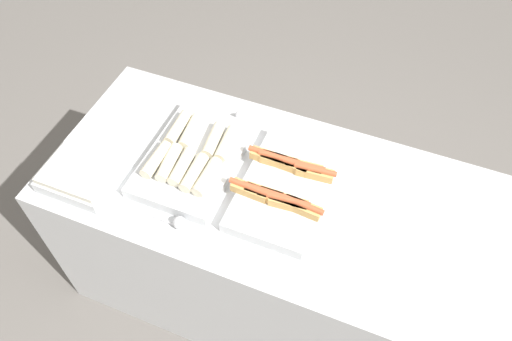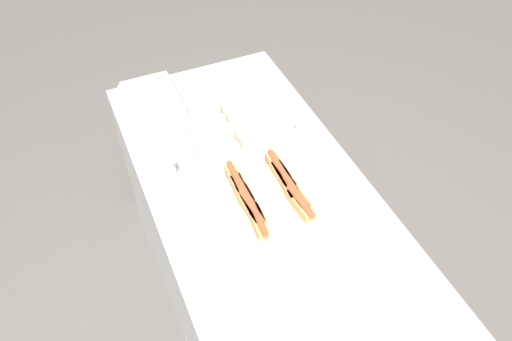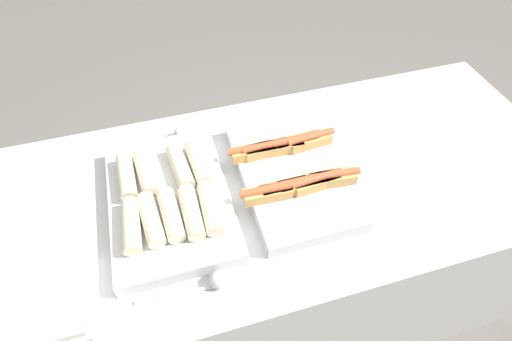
{
  "view_description": "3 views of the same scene",
  "coord_description": "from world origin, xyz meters",
  "px_view_note": "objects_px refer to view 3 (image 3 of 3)",
  "views": [
    {
      "loc": [
        0.32,
        -1.08,
        2.45
      ],
      "look_at": [
        -0.12,
        0.0,
        0.96
      ],
      "focal_mm": 35.0,
      "sensor_mm": 36.0,
      "label": 1
    },
    {
      "loc": [
        1.07,
        -0.52,
        2.33
      ],
      "look_at": [
        -0.12,
        0.0,
        0.96
      ],
      "focal_mm": 35.0,
      "sensor_mm": 36.0,
      "label": 2
    },
    {
      "loc": [
        -0.34,
        -0.76,
        1.87
      ],
      "look_at": [
        -0.12,
        0.0,
        0.96
      ],
      "focal_mm": 28.0,
      "sensor_mm": 36.0,
      "label": 3
    }
  ],
  "objects_px": {
    "serving_spoon_near": "(212,282)",
    "serving_spoon_far": "(176,135)",
    "tray_wraps": "(169,199)",
    "tray_side_front": "(33,308)",
    "tray_hotdogs": "(290,172)"
  },
  "relations": [
    {
      "from": "serving_spoon_near",
      "to": "serving_spoon_far",
      "type": "relative_size",
      "value": 1.05
    },
    {
      "from": "serving_spoon_far",
      "to": "tray_wraps",
      "type": "bearing_deg",
      "value": -102.41
    },
    {
      "from": "tray_side_front",
      "to": "serving_spoon_near",
      "type": "height_order",
      "value": "tray_side_front"
    },
    {
      "from": "tray_side_front",
      "to": "serving_spoon_far",
      "type": "distance_m",
      "value": 0.68
    },
    {
      "from": "tray_wraps",
      "to": "serving_spoon_near",
      "type": "relative_size",
      "value": 2.1
    },
    {
      "from": "tray_hotdogs",
      "to": "serving_spoon_near",
      "type": "height_order",
      "value": "tray_hotdogs"
    },
    {
      "from": "tray_hotdogs",
      "to": "tray_wraps",
      "type": "relative_size",
      "value": 1.0
    },
    {
      "from": "tray_hotdogs",
      "to": "tray_side_front",
      "type": "distance_m",
      "value": 0.79
    },
    {
      "from": "tray_side_front",
      "to": "serving_spoon_far",
      "type": "relative_size",
      "value": 1.21
    },
    {
      "from": "serving_spoon_far",
      "to": "tray_hotdogs",
      "type": "bearing_deg",
      "value": -41.97
    },
    {
      "from": "tray_wraps",
      "to": "serving_spoon_far",
      "type": "relative_size",
      "value": 2.2
    },
    {
      "from": "tray_side_front",
      "to": "tray_wraps",
      "type": "bearing_deg",
      "value": 32.63
    },
    {
      "from": "tray_hotdogs",
      "to": "tray_side_front",
      "type": "relative_size",
      "value": 1.82
    },
    {
      "from": "serving_spoon_near",
      "to": "tray_hotdogs",
      "type": "bearing_deg",
      "value": 42.36
    },
    {
      "from": "tray_hotdogs",
      "to": "tray_wraps",
      "type": "xyz_separation_m",
      "value": [
        -0.38,
        -0.0,
        0.0
      ]
    }
  ]
}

